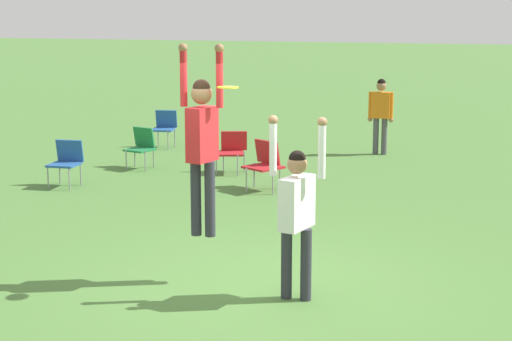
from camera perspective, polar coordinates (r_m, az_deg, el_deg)
The scene contains 10 objects.
ground_plane at distance 9.82m, azimuth -0.26°, elevation -7.59°, with size 120.00×120.00×0.00m, color #4C7A38.
person_jumping at distance 9.56m, azimuth -3.61°, elevation 2.36°, with size 0.53×0.41×2.18m.
person_defending at distance 9.06m, azimuth 2.74°, elevation -2.29°, with size 0.63×0.51×1.99m.
frisbee at distance 9.17m, azimuth -1.89°, elevation 5.57°, with size 0.23×0.23×0.02m.
camping_chair_0 at distance 15.23m, azimuth -12.52°, elevation 0.73°, with size 0.51×0.55×0.80m.
camping_chair_1 at distance 14.58m, azimuth 0.60°, elevation 0.60°, with size 0.74×0.81×0.83m.
camping_chair_2 at distance 16.08m, azimuth -1.62°, elevation 1.46°, with size 0.61×0.66×0.77m.
camping_chair_3 at distance 16.64m, azimuth -7.64°, elevation 1.71°, with size 0.58×0.62×0.78m.
camping_chair_5 at distance 18.99m, azimuth -6.13°, elevation 3.00°, with size 0.53×0.57×0.82m.
person_spectator_far at distance 18.13m, azimuth 8.32°, elevation 4.02°, with size 0.55×0.21×1.60m.
Camera 1 is at (2.67, -8.91, 3.15)m, focal length 60.00 mm.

